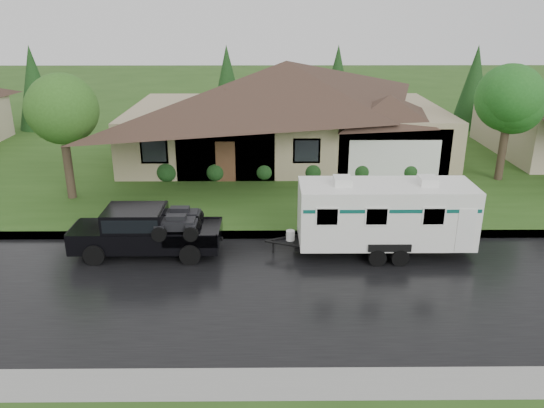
# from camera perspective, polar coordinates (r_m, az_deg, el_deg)

# --- Properties ---
(ground) EXTENTS (140.00, 140.00, 0.00)m
(ground) POSITION_cam_1_polar(r_m,az_deg,el_deg) (19.16, -3.20, -6.22)
(ground) COLOR #294C17
(ground) RESTS_ON ground
(road) EXTENTS (140.00, 8.00, 0.01)m
(road) POSITION_cam_1_polar(r_m,az_deg,el_deg) (17.39, -3.49, -9.15)
(road) COLOR black
(road) RESTS_ON ground
(curb) EXTENTS (140.00, 0.50, 0.15)m
(curb) POSITION_cam_1_polar(r_m,az_deg,el_deg) (21.17, -2.94, -3.32)
(curb) COLOR gray
(curb) RESTS_ON ground
(lawn) EXTENTS (140.00, 26.00, 0.15)m
(lawn) POSITION_cam_1_polar(r_m,az_deg,el_deg) (33.23, -2.06, 5.52)
(lawn) COLOR #294C17
(lawn) RESTS_ON ground
(house_main) EXTENTS (19.44, 10.80, 6.90)m
(house_main) POSITION_cam_1_polar(r_m,az_deg,el_deg) (31.39, 2.07, 11.21)
(house_main) COLOR tan
(house_main) RESTS_ON lawn
(tree_left_green) EXTENTS (3.46, 3.46, 5.72)m
(tree_left_green) POSITION_cam_1_polar(r_m,az_deg,el_deg) (25.80, -21.75, 9.00)
(tree_left_green) COLOR #382B1E
(tree_left_green) RESTS_ON lawn
(tree_right_green) EXTENTS (3.55, 3.55, 5.87)m
(tree_right_green) POSITION_cam_1_polar(r_m,az_deg,el_deg) (29.31, 24.23, 10.07)
(tree_right_green) COLOR #382B1E
(tree_right_green) RESTS_ON lawn
(shrub_row) EXTENTS (13.60, 1.00, 1.00)m
(shrub_row) POSITION_cam_1_polar(r_m,az_deg,el_deg) (27.60, 1.79, 3.67)
(shrub_row) COLOR #143814
(shrub_row) RESTS_ON lawn
(pickup_truck) EXTENTS (5.34, 2.03, 1.78)m
(pickup_truck) POSITION_cam_1_polar(r_m,az_deg,el_deg) (19.91, -13.65, -2.72)
(pickup_truck) COLOR black
(pickup_truck) RESTS_ON ground
(travel_trailer) EXTENTS (6.59, 2.31, 2.96)m
(travel_trailer) POSITION_cam_1_polar(r_m,az_deg,el_deg) (19.62, 12.07, -1.00)
(travel_trailer) COLOR white
(travel_trailer) RESTS_ON ground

